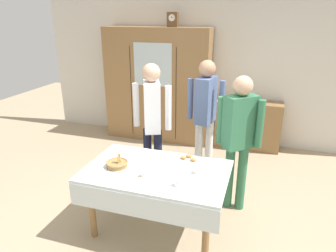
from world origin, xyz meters
TOP-DOWN VIEW (x-y plane):
  - ground_plane at (0.00, 0.00)m, footprint 12.00×12.00m
  - back_wall at (0.00, 2.65)m, footprint 6.40×0.10m
  - dining_table at (0.00, -0.23)m, footprint 1.50×0.95m
  - wall_cabinet at (-0.90, 2.35)m, footprint 1.94×0.46m
  - mantel_clock at (-0.61, 2.35)m, footprint 0.18×0.11m
  - bookshelf_low at (0.78, 2.41)m, footprint 1.12×0.35m
  - book_stack at (0.78, 2.41)m, footprint 0.15×0.17m
  - tea_cup_far_left at (-0.06, -0.38)m, footprint 0.13×0.13m
  - tea_cup_mid_right at (0.43, -0.14)m, footprint 0.13×0.13m
  - tea_cup_near_left at (0.31, -0.45)m, footprint 0.13×0.13m
  - bread_basket at (-0.42, -0.26)m, footprint 0.24×0.24m
  - pastry_plate at (0.27, 0.11)m, footprint 0.28×0.28m
  - spoon_far_left at (-0.16, -0.49)m, footprint 0.12×0.02m
  - spoon_mid_left at (-0.29, -0.03)m, footprint 0.12×0.02m
  - person_behind_table_left at (0.77, 0.48)m, footprint 0.52×0.39m
  - person_beside_shelf at (-0.35, 0.63)m, footprint 0.52×0.41m
  - person_near_right_end at (0.24, 1.15)m, footprint 0.52×0.39m

SIDE VIEW (x-z plane):
  - ground_plane at x=0.00m, z-range 0.00..0.00m
  - bookshelf_low at x=0.78m, z-range 0.00..0.85m
  - dining_table at x=0.00m, z-range 0.26..1.00m
  - spoon_far_left at x=-0.16m, z-range 0.74..0.75m
  - spoon_mid_left at x=-0.29m, z-range 0.74..0.75m
  - pastry_plate at x=0.27m, z-range 0.73..0.78m
  - tea_cup_far_left at x=-0.06m, z-range 0.74..0.80m
  - tea_cup_mid_right at x=0.43m, z-range 0.74..0.80m
  - tea_cup_near_left at x=0.31m, z-range 0.74..0.80m
  - bread_basket at x=-0.42m, z-range 0.70..0.86m
  - book_stack at x=0.78m, z-range 0.85..0.91m
  - person_behind_table_left at x=0.77m, z-range 0.18..1.84m
  - wall_cabinet at x=-0.90m, z-range 0.00..2.07m
  - person_near_right_end at x=0.24m, z-range 0.19..1.91m
  - person_beside_shelf at x=-0.35m, z-range 0.19..1.91m
  - back_wall at x=0.00m, z-range 0.00..2.70m
  - mantel_clock at x=-0.61m, z-range 2.07..2.31m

